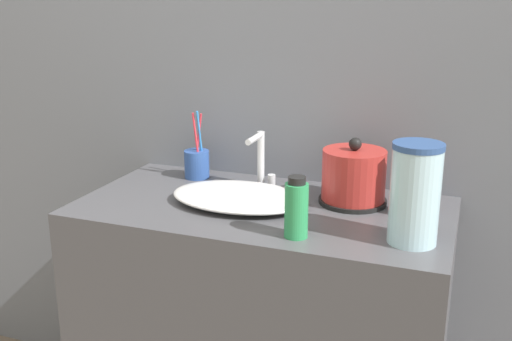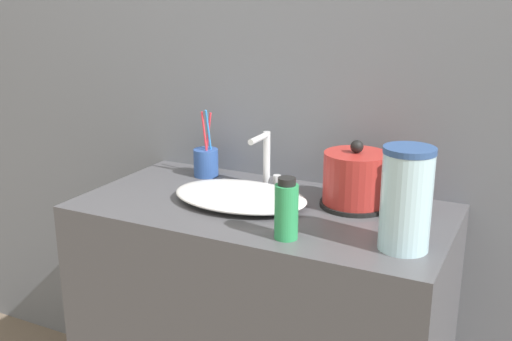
{
  "view_description": "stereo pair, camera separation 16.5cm",
  "coord_description": "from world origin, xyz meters",
  "px_view_note": "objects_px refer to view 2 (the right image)",
  "views": [
    {
      "loc": [
        0.53,
        -1.22,
        1.42
      ],
      "look_at": [
        -0.02,
        0.27,
        0.95
      ],
      "focal_mm": 42.0,
      "sensor_mm": 36.0,
      "label": 1
    },
    {
      "loc": [
        0.69,
        -1.15,
        1.42
      ],
      "look_at": [
        -0.02,
        0.27,
        0.95
      ],
      "focal_mm": 42.0,
      "sensor_mm": 36.0,
      "label": 2
    }
  ],
  "objects_px": {
    "faucet": "(266,158)",
    "water_pitcher": "(406,199)",
    "electric_kettle": "(355,182)",
    "shampoo_bottle": "(286,210)",
    "toothbrush_cup": "(206,162)",
    "lotion_bottle": "(406,189)"
  },
  "relations": [
    {
      "from": "shampoo_bottle",
      "to": "water_pitcher",
      "type": "bearing_deg",
      "value": 13.51
    },
    {
      "from": "electric_kettle",
      "to": "lotion_bottle",
      "type": "xyz_separation_m",
      "value": [
        0.15,
        -0.04,
        0.01
      ]
    },
    {
      "from": "faucet",
      "to": "water_pitcher",
      "type": "relative_size",
      "value": 0.7
    },
    {
      "from": "toothbrush_cup",
      "to": "shampoo_bottle",
      "type": "height_order",
      "value": "toothbrush_cup"
    },
    {
      "from": "toothbrush_cup",
      "to": "shampoo_bottle",
      "type": "xyz_separation_m",
      "value": [
        0.44,
        -0.36,
        0.02
      ]
    },
    {
      "from": "electric_kettle",
      "to": "shampoo_bottle",
      "type": "relative_size",
      "value": 1.25
    },
    {
      "from": "shampoo_bottle",
      "to": "lotion_bottle",
      "type": "bearing_deg",
      "value": 48.48
    },
    {
      "from": "faucet",
      "to": "electric_kettle",
      "type": "xyz_separation_m",
      "value": [
        0.29,
        -0.04,
        -0.02
      ]
    },
    {
      "from": "toothbrush_cup",
      "to": "lotion_bottle",
      "type": "height_order",
      "value": "toothbrush_cup"
    },
    {
      "from": "lotion_bottle",
      "to": "water_pitcher",
      "type": "bearing_deg",
      "value": -77.9
    },
    {
      "from": "water_pitcher",
      "to": "toothbrush_cup",
      "type": "bearing_deg",
      "value": 157.54
    },
    {
      "from": "electric_kettle",
      "to": "shampoo_bottle",
      "type": "xyz_separation_m",
      "value": [
        -0.08,
        -0.29,
        0.0
      ]
    },
    {
      "from": "electric_kettle",
      "to": "shampoo_bottle",
      "type": "height_order",
      "value": "electric_kettle"
    },
    {
      "from": "lotion_bottle",
      "to": "shampoo_bottle",
      "type": "xyz_separation_m",
      "value": [
        -0.23,
        -0.26,
        -0.01
      ]
    },
    {
      "from": "toothbrush_cup",
      "to": "water_pitcher",
      "type": "relative_size",
      "value": 0.91
    },
    {
      "from": "toothbrush_cup",
      "to": "water_pitcher",
      "type": "xyz_separation_m",
      "value": [
        0.71,
        -0.29,
        0.07
      ]
    },
    {
      "from": "lotion_bottle",
      "to": "faucet",
      "type": "bearing_deg",
      "value": 170.07
    },
    {
      "from": "faucet",
      "to": "toothbrush_cup",
      "type": "height_order",
      "value": "toothbrush_cup"
    },
    {
      "from": "faucet",
      "to": "shampoo_bottle",
      "type": "xyz_separation_m",
      "value": [
        0.21,
        -0.33,
        -0.02
      ]
    },
    {
      "from": "faucet",
      "to": "toothbrush_cup",
      "type": "xyz_separation_m",
      "value": [
        -0.23,
        0.02,
        -0.05
      ]
    },
    {
      "from": "electric_kettle",
      "to": "toothbrush_cup",
      "type": "xyz_separation_m",
      "value": [
        -0.52,
        0.06,
        -0.02
      ]
    },
    {
      "from": "electric_kettle",
      "to": "lotion_bottle",
      "type": "relative_size",
      "value": 0.97
    }
  ]
}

